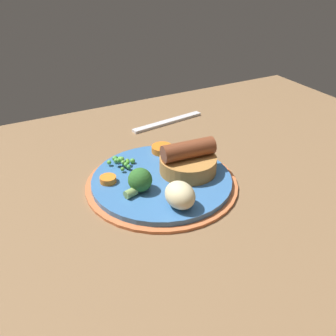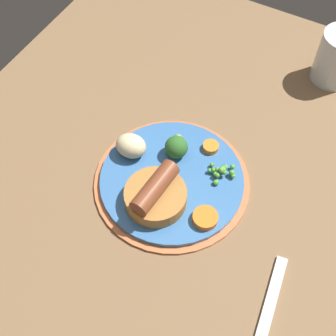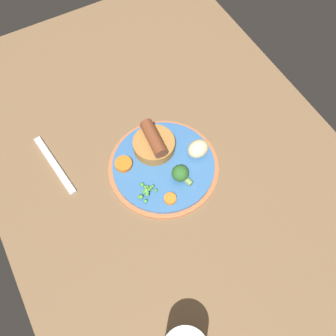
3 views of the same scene
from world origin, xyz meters
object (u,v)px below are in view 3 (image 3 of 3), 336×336
(sausage_pudding, at_px, (154,143))
(pea_pile, at_px, (146,191))
(dinner_plate, at_px, (164,166))
(broccoli_floret_near, at_px, (182,173))
(carrot_slice_0, at_px, (124,164))
(carrot_slice_4, at_px, (170,199))
(fork, at_px, (54,165))
(potato_chunk_1, at_px, (198,149))

(sausage_pudding, xyz_separation_m, pea_pile, (-0.09, 0.07, -0.01))
(dinner_plate, distance_m, sausage_pudding, 0.06)
(broccoli_floret_near, relative_size, carrot_slice_0, 1.29)
(carrot_slice_4, bearing_deg, sausage_pudding, -13.27)
(carrot_slice_4, relative_size, fork, 0.15)
(sausage_pudding, bearing_deg, potato_chunk_1, -122.16)
(carrot_slice_0, xyz_separation_m, fork, (0.09, 0.14, -0.02))
(sausage_pudding, relative_size, carrot_slice_4, 3.61)
(carrot_slice_4, bearing_deg, broccoli_floret_near, -53.95)
(sausage_pudding, xyz_separation_m, potato_chunk_1, (-0.06, -0.08, -0.00))
(broccoli_floret_near, height_order, carrot_slice_0, broccoli_floret_near)
(carrot_slice_4, bearing_deg, dinner_plate, -19.24)
(carrot_slice_0, height_order, fork, carrot_slice_0)
(pea_pile, relative_size, broccoli_floret_near, 0.95)
(dinner_plate, height_order, pea_pile, pea_pile)
(carrot_slice_4, height_order, fork, carrot_slice_4)
(potato_chunk_1, distance_m, carrot_slice_0, 0.17)
(potato_chunk_1, bearing_deg, fork, 65.26)
(dinner_plate, relative_size, broccoli_floret_near, 5.02)
(broccoli_floret_near, xyz_separation_m, potato_chunk_1, (0.04, -0.06, 0.00))
(broccoli_floret_near, distance_m, carrot_slice_4, 0.06)
(dinner_plate, distance_m, broccoli_floret_near, 0.06)
(pea_pile, relative_size, potato_chunk_1, 0.94)
(carrot_slice_0, bearing_deg, potato_chunk_1, -108.20)
(pea_pile, distance_m, carrot_slice_0, 0.09)
(potato_chunk_1, height_order, carrot_slice_0, potato_chunk_1)
(dinner_plate, relative_size, potato_chunk_1, 4.96)
(pea_pile, relative_size, fork, 0.27)
(broccoli_floret_near, height_order, fork, broccoli_floret_near)
(potato_chunk_1, distance_m, carrot_slice_4, 0.13)
(sausage_pudding, height_order, carrot_slice_4, sausage_pudding)
(sausage_pudding, bearing_deg, carrot_slice_4, 171.44)
(pea_pile, distance_m, broccoli_floret_near, 0.09)
(pea_pile, bearing_deg, potato_chunk_1, -77.75)
(fork, bearing_deg, carrot_slice_4, -145.24)
(potato_chunk_1, bearing_deg, carrot_slice_0, 71.80)
(dinner_plate, height_order, broccoli_floret_near, broccoli_floret_near)
(dinner_plate, distance_m, carrot_slice_0, 0.09)
(sausage_pudding, distance_m, fork, 0.24)
(pea_pile, bearing_deg, broccoli_floret_near, -91.80)
(pea_pile, distance_m, carrot_slice_4, 0.06)
(dinner_plate, distance_m, fork, 0.25)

